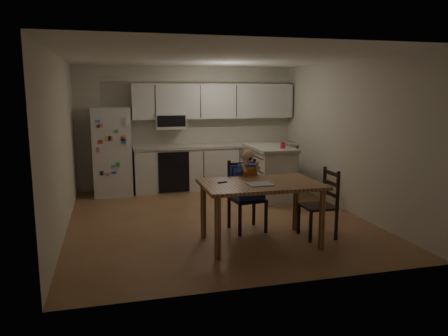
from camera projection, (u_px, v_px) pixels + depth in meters
room at (209, 138)px, 7.17m from camera, size 4.52×5.01×2.51m
refrigerator at (112, 152)px, 8.44m from camera, size 0.72×0.70×1.70m
kitchen_run at (214, 146)px, 9.04m from camera, size 3.37×0.62×2.15m
kitchen_island at (269, 172)px, 8.27m from camera, size 0.70×1.33×0.98m
red_cup at (283, 145)px, 7.89m from camera, size 0.09×0.09×0.11m
dining_table at (261, 191)px, 5.69m from camera, size 1.54×0.99×0.83m
napkin at (260, 184)px, 5.55m from camera, size 0.31×0.27×0.01m
toddler_spoon at (222, 182)px, 5.65m from camera, size 0.12×0.06×0.02m
chair_booster at (246, 181)px, 6.28m from camera, size 0.50×0.50×1.19m
chair_side at (324, 199)px, 6.01m from camera, size 0.42×0.42×0.95m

